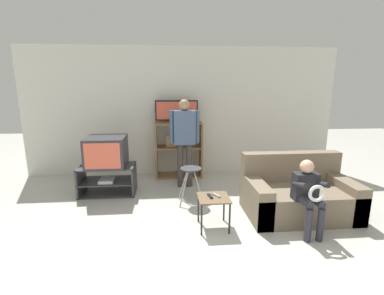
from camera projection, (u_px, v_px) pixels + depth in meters
ground_plane at (204, 286)px, 2.60m from camera, size 18.00×18.00×0.00m
wall_back at (182, 112)px, 5.76m from camera, size 6.40×0.06×2.60m
tv_stand at (108, 180)px, 4.79m from camera, size 0.93×0.54×0.50m
television_main at (106, 151)px, 4.69m from camera, size 0.64×0.65×0.50m
media_shelf at (179, 149)px, 5.64m from camera, size 0.93×0.42×1.12m
television_flat at (177, 112)px, 5.47m from camera, size 0.84×0.20×0.44m
folding_stool at (191, 175)px, 4.37m from camera, size 0.40×0.37×0.58m
snack_table at (214, 202)px, 3.60m from camera, size 0.40×0.40×0.43m
remote_control_black at (210, 196)px, 3.59m from camera, size 0.06×0.15×0.02m
remote_control_white at (216, 195)px, 3.62m from camera, size 0.10×0.14×0.02m
couch at (298, 195)px, 4.03m from camera, size 1.50×0.90×0.85m
person_standing_adult at (185, 135)px, 4.97m from camera, size 0.53×0.20×1.60m
person_seated_child at (308, 191)px, 3.44m from camera, size 0.33×0.43×0.93m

